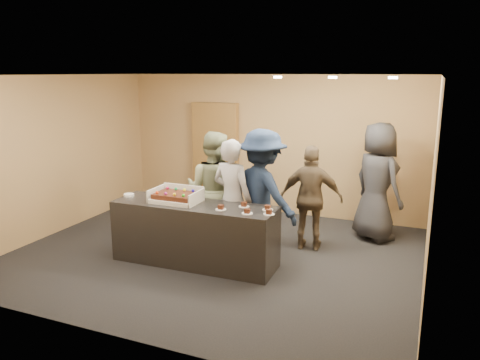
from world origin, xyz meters
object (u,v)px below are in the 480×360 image
Objects in this scene: serving_counter at (195,234)px; person_sage_man at (213,189)px; cake_box at (177,198)px; person_server_grey at (232,199)px; storage_cabinet at (215,155)px; person_navy_man at (262,194)px; person_brown_extra at (311,198)px; plate_stack at (129,195)px; sheet_cake at (176,195)px; person_dark_suit at (377,182)px.

person_sage_man is (-0.07, 0.78, 0.48)m from serving_counter.
person_server_grey is (0.70, 0.42, -0.04)m from cake_box.
storage_cabinet reaches higher than person_navy_man.
storage_cabinet is at bearing -41.69° from person_brown_extra.
plate_stack is 0.09× the size of person_brown_extra.
sheet_cake is 0.32× the size of person_sage_man.
plate_stack reaches higher than serving_counter.
serving_counter is 0.91m from person_sage_man.
person_brown_extra is 1.25m from person_dark_suit.
sheet_cake is 3.32m from person_dark_suit.
serving_counter is 1.22× the size of person_dark_suit.
person_dark_suit reaches higher than person_server_grey.
storage_cabinet is at bearing -70.26° from person_sage_man.
person_brown_extra is (1.41, 1.21, 0.38)m from serving_counter.
person_brown_extra is at bearing 35.41° from sheet_cake.
serving_counter is 3.14m from person_dark_suit.
person_dark_suit reaches higher than person_brown_extra.
person_navy_man is (1.91, 0.66, 0.05)m from plate_stack.
cake_box is 0.39× the size of person_server_grey.
storage_cabinet is 2.93m from sheet_cake.
person_server_grey is (1.41, -2.39, -0.17)m from storage_cabinet.
storage_cabinet is at bearing 104.29° from cake_box.
plate_stack is 0.08× the size of person_sage_man.
person_dark_suit is at bearing -143.49° from person_brown_extra.
storage_cabinet reaches higher than plate_stack.
storage_cabinet is 2.78m from person_server_grey.
person_brown_extra is at bearing -130.46° from person_server_grey.
plate_stack is at bearing 43.32° from person_navy_man.
cake_box is 0.36× the size of person_navy_man.
person_server_grey is (0.40, 0.45, 0.45)m from serving_counter.
plate_stack is at bearing 31.94° from person_sage_man.
cake_box is 4.50× the size of plate_stack.
sheet_cake is 0.30× the size of person_dark_suit.
plate_stack is at bearing -177.84° from cake_box.
storage_cabinet is 2.84m from person_navy_man.
person_navy_man reaches higher than person_sage_man.
person_dark_suit is (2.59, 2.05, 0.03)m from cake_box.
storage_cabinet is 1.16× the size of person_sage_man.
person_server_grey reaches higher than sheet_cake.
person_navy_man is (0.80, 0.65, 0.52)m from serving_counter.
serving_counter is 1.24× the size of person_navy_man.
person_brown_extra reaches higher than sheet_cake.
person_sage_man is at bearing 93.72° from serving_counter.
person_navy_man reaches higher than plate_stack.
serving_counter is 1.12× the size of storage_cabinet.
person_navy_man reaches higher than person_brown_extra.
plate_stack is at bearing 72.40° from person_dark_suit.
person_sage_man is 1.12× the size of person_brown_extra.
storage_cabinet is at bearing -46.93° from person_server_grey.
person_server_grey reaches higher than person_brown_extra.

